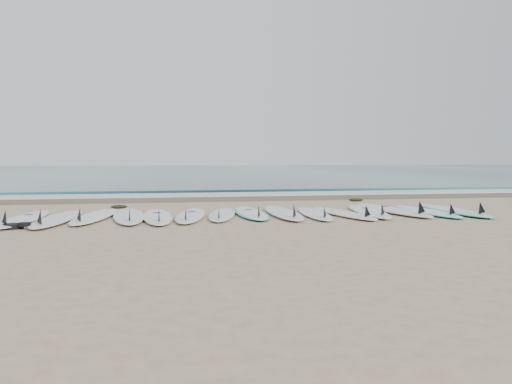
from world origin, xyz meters
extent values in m
plane|color=tan|center=(0.00, 0.00, 0.00)|extent=(120.00, 120.00, 0.00)
cube|color=#265A5F|center=(0.00, 32.50, 0.01)|extent=(120.00, 55.00, 0.03)
cube|color=brown|center=(0.00, 4.10, 0.01)|extent=(120.00, 1.80, 0.01)
cube|color=silver|center=(0.00, 5.50, 0.02)|extent=(120.00, 1.40, 0.04)
cube|color=#265A5F|center=(0.00, 7.00, 0.05)|extent=(120.00, 1.00, 0.10)
ellipsoid|color=white|center=(-4.27, -0.10, 0.05)|extent=(0.63, 2.71, 0.09)
cone|color=black|center=(-4.30, -1.09, 0.20)|extent=(0.24, 0.29, 0.29)
cylinder|color=navy|center=(-4.27, 0.16, 0.09)|extent=(0.16, 0.16, 0.01)
ellipsoid|color=silver|center=(-3.66, -0.18, 0.05)|extent=(0.76, 2.80, 0.09)
cone|color=black|center=(-3.73, -1.19, 0.21)|extent=(0.25, 0.31, 0.30)
ellipsoid|color=white|center=(-3.05, 0.11, 0.05)|extent=(0.89, 2.77, 0.09)
cone|color=black|center=(-3.17, -0.88, 0.21)|extent=(0.26, 0.32, 0.29)
ellipsoid|color=white|center=(-2.42, 0.05, 0.05)|extent=(0.84, 2.84, 0.09)
cone|color=black|center=(-2.33, -0.96, 0.21)|extent=(0.26, 0.32, 0.30)
ellipsoid|color=white|center=(-1.87, -0.13, 0.05)|extent=(0.68, 2.69, 0.09)
cone|color=black|center=(-1.82, -1.10, 0.20)|extent=(0.24, 0.29, 0.28)
cylinder|color=navy|center=(-1.88, 0.13, 0.09)|extent=(0.16, 0.16, 0.01)
ellipsoid|color=white|center=(-1.24, -0.03, 0.05)|extent=(0.87, 2.65, 0.08)
cone|color=black|center=(-1.36, -0.97, 0.20)|extent=(0.25, 0.30, 0.28)
cylinder|color=navy|center=(-1.20, 0.22, 0.09)|extent=(0.17, 0.17, 0.01)
ellipsoid|color=white|center=(-0.61, 0.05, 0.04)|extent=(0.90, 2.47, 0.08)
cone|color=black|center=(-0.76, -0.82, 0.18)|extent=(0.25, 0.29, 0.26)
ellipsoid|color=white|center=(-0.01, 0.20, 0.04)|extent=(0.52, 2.51, 0.08)
ellipsoid|color=#14CAAA|center=(-0.01, 0.20, 0.04)|extent=(0.61, 2.53, 0.06)
cone|color=black|center=(-0.01, -0.72, 0.19)|extent=(0.21, 0.27, 0.27)
cylinder|color=navy|center=(-0.01, 0.44, 0.08)|extent=(0.14, 0.14, 0.01)
ellipsoid|color=white|center=(0.63, 0.06, 0.05)|extent=(0.62, 2.76, 0.09)
cone|color=black|center=(0.61, -0.94, 0.21)|extent=(0.24, 0.30, 0.29)
ellipsoid|color=white|center=(1.23, -0.15, 0.04)|extent=(0.68, 2.42, 0.08)
cone|color=black|center=(1.17, -1.02, 0.18)|extent=(0.22, 0.27, 0.25)
ellipsoid|color=white|center=(1.81, -0.20, 0.04)|extent=(0.92, 2.56, 0.08)
cone|color=black|center=(1.95, -1.10, 0.19)|extent=(0.25, 0.30, 0.27)
ellipsoid|color=white|center=(2.46, 0.03, 0.05)|extent=(0.89, 2.71, 0.09)
cone|color=black|center=(2.33, -0.94, 0.20)|extent=(0.26, 0.31, 0.28)
cylinder|color=navy|center=(2.49, 0.28, 0.09)|extent=(0.17, 0.17, 0.01)
ellipsoid|color=white|center=(3.03, 0.16, 0.05)|extent=(0.90, 2.92, 0.09)
cone|color=black|center=(3.14, -0.88, 0.22)|extent=(0.27, 0.33, 0.31)
cylinder|color=navy|center=(3.00, 0.44, 0.10)|extent=(0.18, 0.18, 0.01)
ellipsoid|color=white|center=(3.67, -0.13, 0.04)|extent=(0.61, 2.51, 0.08)
ellipsoid|color=#14CAAA|center=(3.67, -0.13, 0.04)|extent=(0.70, 2.53, 0.06)
cone|color=black|center=(3.70, -1.04, 0.19)|extent=(0.22, 0.27, 0.27)
ellipsoid|color=silver|center=(4.30, -0.09, 0.05)|extent=(0.60, 2.73, 0.09)
ellipsoid|color=#14CAAA|center=(4.30, -0.09, 0.04)|extent=(0.69, 2.75, 0.06)
cone|color=black|center=(4.29, -1.09, 0.21)|extent=(0.23, 0.29, 0.29)
ellipsoid|color=black|center=(-2.79, 2.03, 0.04)|extent=(0.38, 0.30, 0.07)
ellipsoid|color=black|center=(3.28, 2.85, 0.04)|extent=(0.40, 0.31, 0.08)
cylinder|color=black|center=(-4.18, -1.08, 0.04)|extent=(0.32, 0.32, 0.08)
cylinder|color=black|center=(-3.98, -1.18, 0.08)|extent=(0.20, 0.20, 0.06)
camera|label=1|loc=(-1.64, -9.79, 1.17)|focal=35.00mm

